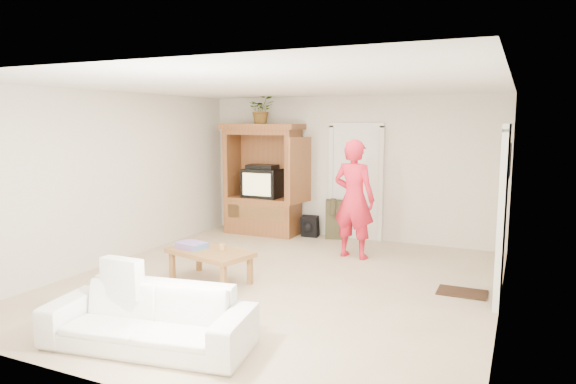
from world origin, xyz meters
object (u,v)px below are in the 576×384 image
man (354,199)px  coffee_table (210,254)px  armoire (264,187)px  sofa (149,317)px

man → coffee_table: size_ratio=1.47×
armoire → coffee_table: 3.11m
armoire → coffee_table: (0.72, -2.98, -0.53)m
armoire → sofa: (1.30, -4.93, -0.62)m
sofa → coffee_table: (-0.58, 1.96, 0.08)m
man → coffee_table: (-1.38, -2.00, -0.56)m
armoire → coffee_table: armoire is taller
man → sofa: bearing=87.8°
armoire → coffee_table: size_ratio=1.65×
sofa → coffee_table: size_ratio=1.56×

